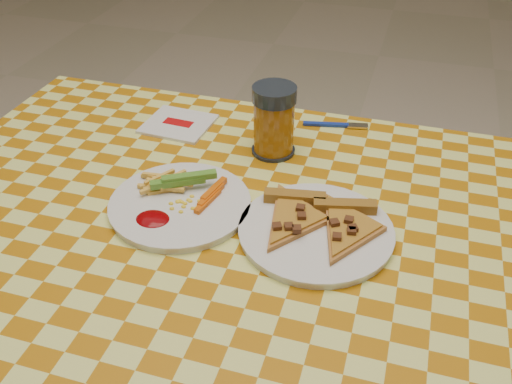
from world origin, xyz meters
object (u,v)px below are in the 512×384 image
plate_right (316,232)px  drink_glass (274,121)px  plate_left (180,205)px  table (248,259)px

plate_right → drink_glass: (-0.14, 0.23, 0.06)m
plate_left → drink_glass: 0.26m
plate_right → plate_left: bearing=179.1°
table → plate_left: size_ratio=5.24×
plate_left → drink_glass: drink_glass is taller
drink_glass → table: bearing=-85.1°
plate_left → table: bearing=-7.1°
table → plate_left: 0.15m
table → plate_right: size_ratio=5.07×
plate_right → drink_glass: drink_glass is taller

